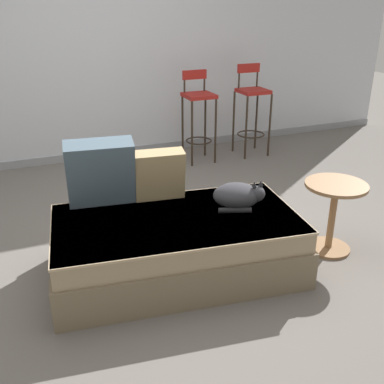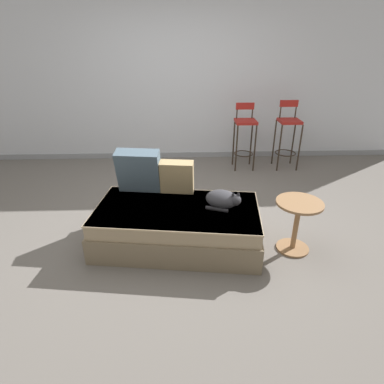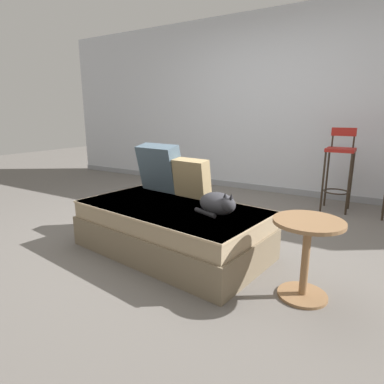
{
  "view_description": "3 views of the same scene",
  "coord_description": "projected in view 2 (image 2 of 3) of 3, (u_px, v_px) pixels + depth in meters",
  "views": [
    {
      "loc": [
        -0.91,
        -2.86,
        1.73
      ],
      "look_at": [
        0.15,
        -0.3,
        0.53
      ],
      "focal_mm": 42.0,
      "sensor_mm": 36.0,
      "label": 1
    },
    {
      "loc": [
        0.04,
        -3.16,
        1.93
      ],
      "look_at": [
        0.15,
        -0.3,
        0.53
      ],
      "focal_mm": 30.0,
      "sensor_mm": 36.0,
      "label": 2
    },
    {
      "loc": [
        1.5,
        -2.55,
        1.17
      ],
      "look_at": [
        0.15,
        -0.3,
        0.53
      ],
      "focal_mm": 30.0,
      "sensor_mm": 36.0,
      "label": 3
    }
  ],
  "objects": [
    {
      "name": "ground_plane",
      "position": [
        178.0,
        222.0,
        3.68
      ],
      "size": [
        16.0,
        16.0,
        0.0
      ],
      "primitive_type": "plane",
      "color": "#66605B",
      "rests_on": "ground"
    },
    {
      "name": "wall_baseboard_trim",
      "position": [
        178.0,
        155.0,
        5.63
      ],
      "size": [
        8.0,
        0.02,
        0.09
      ],
      "primitive_type": "cube",
      "color": "gray",
      "rests_on": "ground"
    },
    {
      "name": "bar_stool_near_window",
      "position": [
        245.0,
        131.0,
        4.96
      ],
      "size": [
        0.32,
        0.32,
        1.01
      ],
      "color": "#2D2319",
      "rests_on": "ground"
    },
    {
      "name": "bar_stool_by_doorway",
      "position": [
        288.0,
        131.0,
        4.99
      ],
      "size": [
        0.34,
        0.34,
        1.04
      ],
      "color": "#2D2319",
      "rests_on": "ground"
    },
    {
      "name": "side_table",
      "position": [
        297.0,
        219.0,
        3.07
      ],
      "size": [
        0.44,
        0.44,
        0.53
      ],
      "color": "olive",
      "rests_on": "ground"
    },
    {
      "name": "couch",
      "position": [
        178.0,
        225.0,
        3.23
      ],
      "size": [
        1.72,
        1.08,
        0.41
      ],
      "color": "#766750",
      "rests_on": "ground"
    },
    {
      "name": "cat",
      "position": [
        223.0,
        199.0,
        3.11
      ],
      "size": [
        0.38,
        0.34,
        0.2
      ],
      "color": "#333338",
      "rests_on": "couch"
    },
    {
      "name": "throw_pillow_corner",
      "position": [
        139.0,
        171.0,
        3.37
      ],
      "size": [
        0.48,
        0.31,
        0.47
      ],
      "color": "#4C6070",
      "rests_on": "couch"
    },
    {
      "name": "throw_pillow_middle",
      "position": [
        177.0,
        177.0,
        3.36
      ],
      "size": [
        0.37,
        0.22,
        0.36
      ],
      "color": "tan",
      "rests_on": "couch"
    },
    {
      "name": "wall_back_panel",
      "position": [
        177.0,
        79.0,
        5.13
      ],
      "size": [
        8.0,
        0.1,
        2.6
      ],
      "primitive_type": "cube",
      "color": "silver",
      "rests_on": "ground"
    }
  ]
}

